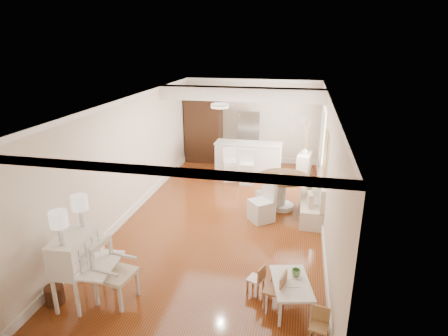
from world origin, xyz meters
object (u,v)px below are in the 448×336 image
at_px(kids_chair_b, 256,278).
at_px(bar_stool_right, 247,167).
at_px(fridge, 259,139).
at_px(kids_table, 291,295).
at_px(breakfast_counter, 248,159).
at_px(kids_chair_c, 319,326).
at_px(bar_stool_left, 230,165).
at_px(pantry_cabinet, 204,128).
at_px(sideboard, 304,165).
at_px(kids_chair_a, 274,289).
at_px(dining_table, 283,192).
at_px(secretary_bureau, 78,267).
at_px(slip_chair_far, 269,192).
at_px(slip_chair_near, 262,201).
at_px(gustavian_armchair, 116,273).
at_px(wicker_basket, 55,295).

bearing_deg(kids_chair_b, bar_stool_right, -148.49).
height_order(bar_stool_right, fridge, fridge).
xyz_separation_m(kids_table, fridge, (-1.35, 7.01, 0.67)).
height_order(breakfast_counter, bar_stool_right, breakfast_counter).
relative_size(kids_chair_c, bar_stool_left, 0.53).
distance_m(pantry_cabinet, sideboard, 3.62).
distance_m(kids_chair_c, sideboard, 6.73).
xyz_separation_m(kids_chair_a, dining_table, (-0.10, 3.71, 0.11)).
bearing_deg(fridge, dining_table, -73.35).
relative_size(secretary_bureau, pantry_cabinet, 0.51).
bearing_deg(bar_stool_left, sideboard, 2.34).
height_order(kids_chair_b, slip_chair_far, slip_chair_far).
relative_size(kids_table, slip_chair_near, 0.93).
distance_m(gustavian_armchair, bar_stool_right, 5.71).
xyz_separation_m(gustavian_armchair, kids_table, (2.74, 0.40, -0.27)).
xyz_separation_m(fridge, sideboard, (1.51, -0.92, -0.52)).
xyz_separation_m(kids_chair_a, kids_chair_c, (0.66, -0.59, -0.06)).
xyz_separation_m(secretary_bureau, slip_chair_far, (2.66, 4.03, -0.11)).
distance_m(kids_chair_b, bar_stool_left, 5.28).
bearing_deg(kids_chair_a, kids_chair_c, 61.89).
xyz_separation_m(wicker_basket, bar_stool_right, (2.22, 5.84, 0.36)).
bearing_deg(dining_table, kids_table, -84.58).
distance_m(breakfast_counter, sideboard, 1.72).
distance_m(secretary_bureau, kids_chair_a, 3.14).
height_order(dining_table, bar_stool_right, bar_stool_right).
height_order(dining_table, fridge, fridge).
distance_m(breakfast_counter, pantry_cabinet, 2.11).
height_order(pantry_cabinet, fridge, pantry_cabinet).
height_order(bar_stool_right, pantry_cabinet, pantry_cabinet).
bearing_deg(kids_chair_a, bar_stool_right, -153.07).
xyz_separation_m(wicker_basket, slip_chair_far, (3.01, 4.22, 0.32)).
height_order(kids_table, kids_chair_b, kids_chair_b).
relative_size(kids_chair_c, fridge, 0.29).
distance_m(breakfast_counter, fridge, 1.14).
xyz_separation_m(kids_chair_c, pantry_cabinet, (-3.66, 7.68, 0.89)).
distance_m(bar_stool_left, sideboard, 2.30).
distance_m(secretary_bureau, bar_stool_left, 5.97).
distance_m(slip_chair_far, pantry_cabinet, 4.38).
relative_size(wicker_basket, slip_chair_near, 0.30).
distance_m(dining_table, sideboard, 2.47).
height_order(slip_chair_near, sideboard, slip_chair_near).
bearing_deg(wicker_basket, kids_chair_c, 0.48).
height_order(bar_stool_right, sideboard, bar_stool_right).
bearing_deg(secretary_bureau, sideboard, 58.73).
distance_m(slip_chair_far, sideboard, 2.68).
xyz_separation_m(dining_table, pantry_cabinet, (-2.90, 3.37, 0.72)).
height_order(secretary_bureau, slip_chair_near, secretary_bureau).
height_order(kids_table, fridge, fridge).
bearing_deg(breakfast_counter, bar_stool_left, -126.93).
bearing_deg(kids_chair_b, dining_table, -162.76).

